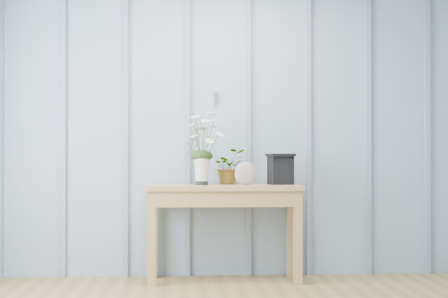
{
  "coord_description": "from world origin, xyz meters",
  "views": [
    {
      "loc": [
        -0.28,
        -3.36,
        0.97
      ],
      "look_at": [
        0.03,
        1.94,
        1.03
      ],
      "focal_mm": 55.0,
      "sensor_mm": 36.0,
      "label": 1
    }
  ],
  "objects": [
    {
      "name": "sideboard",
      "position": [
        0.03,
        1.99,
        0.64
      ],
      "size": [
        1.2,
        0.45,
        0.75
      ],
      "color": "#A07943",
      "rests_on": "ground"
    },
    {
      "name": "daisy_vase",
      "position": [
        -0.14,
        1.96,
        1.12
      ],
      "size": [
        0.42,
        0.32,
        0.59
      ],
      "color": "black",
      "rests_on": "sideboard"
    },
    {
      "name": "felt_disc_vessel",
      "position": [
        0.2,
        1.92,
        0.84
      ],
      "size": [
        0.18,
        0.09,
        0.18
      ],
      "primitive_type": "ellipsoid",
      "rotation": [
        0.0,
        0.0,
        0.23
      ],
      "color": "#874760",
      "rests_on": "sideboard"
    },
    {
      "name": "spider_plant",
      "position": [
        0.08,
        2.13,
        0.89
      ],
      "size": [
        0.32,
        0.3,
        0.28
      ],
      "primitive_type": "imported",
      "rotation": [
        0.0,
        0.0,
        0.41
      ],
      "color": "#183211",
      "rests_on": "sideboard"
    },
    {
      "name": "carved_box",
      "position": [
        0.49,
        2.02,
        0.88
      ],
      "size": [
        0.23,
        0.2,
        0.25
      ],
      "color": "black",
      "rests_on": "sideboard"
    }
  ]
}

